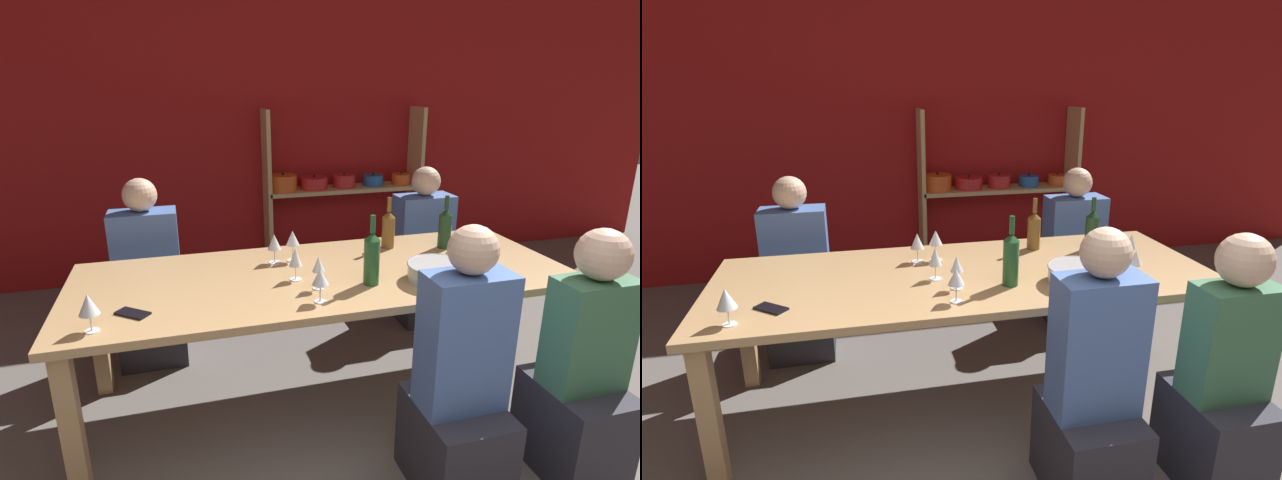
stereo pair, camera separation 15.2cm
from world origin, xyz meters
TOP-DOWN VIEW (x-y plane):
  - wall_back_red at (0.00, 3.83)m, footprint 8.80×0.06m
  - shelf_unit at (0.67, 3.63)m, footprint 1.49×0.30m
  - dining_table at (-0.04, 1.62)m, footprint 2.60×1.00m
  - mixing_bowl at (0.48, 1.35)m, footprint 0.33×0.33m
  - wine_bottle_green at (0.44, 1.91)m, footprint 0.08×0.08m
  - wine_bottle_dark at (0.13, 1.40)m, footprint 0.08×0.08m
  - wine_bottle_amber at (0.77, 1.82)m, footprint 0.08×0.08m
  - wine_glass_red_a at (0.82, 1.73)m, footprint 0.07×0.07m
  - wine_glass_red_b at (-0.17, 1.27)m, footprint 0.08×0.08m
  - wine_glass_red_c at (0.91, 1.62)m, footprint 0.07×0.07m
  - wine_glass_empty_a at (-0.17, 1.84)m, footprint 0.08×0.08m
  - wine_glass_red_d at (0.79, 1.36)m, footprint 0.07×0.07m
  - wine_glass_white_a at (-0.22, 1.56)m, footprint 0.07×0.07m
  - wine_glass_white_b at (-0.14, 1.42)m, footprint 0.06×0.06m
  - wine_glass_empty_b at (-0.27, 1.84)m, footprint 0.08×0.08m
  - wine_glass_empty_c at (-1.14, 1.25)m, footprint 0.08×0.08m
  - cell_phone at (-0.99, 1.37)m, footprint 0.16×0.15m
  - person_near_a at (0.32, 0.83)m, footprint 0.36×0.44m
  - person_far_a at (-0.99, 2.43)m, footprint 0.41×0.51m
  - person_near_b at (0.91, 0.79)m, footprint 0.34×0.43m
  - person_far_b at (0.98, 2.48)m, footprint 0.42×0.52m

SIDE VIEW (x-z plane):
  - person_far_b at x=0.98m, z-range -0.16..1.00m
  - person_far_a at x=-0.99m, z-range -0.16..1.02m
  - person_near_b at x=0.91m, z-range -0.14..1.04m
  - person_near_a at x=0.32m, z-range -0.16..1.07m
  - shelf_unit at x=0.67m, z-range -0.19..1.33m
  - dining_table at x=-0.04m, z-range 0.31..1.09m
  - cell_phone at x=-0.99m, z-range 0.78..0.79m
  - mixing_bowl at x=0.48m, z-range 0.78..0.87m
  - wine_glass_red_a at x=0.82m, z-range 0.80..0.94m
  - wine_glass_red_d at x=0.79m, z-range 0.80..0.95m
  - wine_glass_red_c at x=0.91m, z-range 0.80..0.95m
  - wine_glass_empty_c at x=-1.14m, z-range 0.81..0.97m
  - wine_glass_white_a at x=-0.22m, z-range 0.81..0.98m
  - wine_glass_empty_b at x=-0.27m, z-range 0.81..0.98m
  - wine_glass_red_b at x=-0.17m, z-range 0.81..0.98m
  - wine_bottle_green at x=0.44m, z-range 0.74..1.05m
  - wine_glass_white_b at x=-0.14m, z-range 0.81..0.98m
  - wine_bottle_amber at x=0.77m, z-range 0.74..1.06m
  - wine_glass_empty_a at x=-0.17m, z-range 0.82..0.99m
  - wine_bottle_dark at x=0.13m, z-range 0.74..1.09m
  - wall_back_red at x=0.00m, z-range 0.00..2.70m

